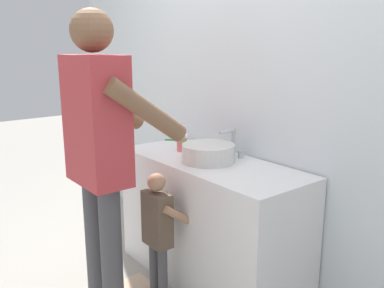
% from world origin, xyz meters
% --- Properties ---
extents(back_wall, '(4.40, 0.08, 2.70)m').
position_xyz_m(back_wall, '(0.00, 0.62, 1.35)').
color(back_wall, silver).
rests_on(back_wall, ground).
extents(vanity_cabinet, '(1.32, 0.54, 0.82)m').
position_xyz_m(vanity_cabinet, '(0.00, 0.30, 0.41)').
color(vanity_cabinet, white).
rests_on(vanity_cabinet, ground).
extents(sink_basin, '(0.33, 0.33, 0.11)m').
position_xyz_m(sink_basin, '(0.00, 0.28, 0.88)').
color(sink_basin, silver).
rests_on(sink_basin, vanity_cabinet).
extents(faucet, '(0.18, 0.14, 0.18)m').
position_xyz_m(faucet, '(0.00, 0.48, 0.90)').
color(faucet, '#B7BABF').
rests_on(faucet, vanity_cabinet).
extents(toothbrush_cup, '(0.07, 0.07, 0.21)m').
position_xyz_m(toothbrush_cup, '(-0.31, 0.31, 0.87)').
color(toothbrush_cup, '#D86666').
rests_on(toothbrush_cup, vanity_cabinet).
extents(child_toddler, '(0.25, 0.25, 0.82)m').
position_xyz_m(child_toddler, '(0.00, -0.10, 0.49)').
color(child_toddler, '#47474C').
rests_on(child_toddler, ground).
extents(adult_parent, '(0.53, 0.56, 1.71)m').
position_xyz_m(adult_parent, '(-0.13, -0.38, 1.03)').
color(adult_parent, '#47474C').
rests_on(adult_parent, ground).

